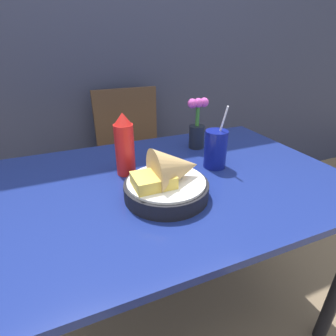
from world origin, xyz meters
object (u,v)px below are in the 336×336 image
chair_far_window (132,151)px  drink_cup (215,150)px  ketchup_bottle (125,145)px  food_basket (169,180)px  flower_vase (197,127)px

chair_far_window → drink_cup: 0.81m
chair_far_window → drink_cup: bearing=-79.7°
ketchup_bottle → drink_cup: bearing=-13.1°
drink_cup → food_basket: bearing=-152.2°
food_basket → flower_vase: flower_vase is taller
chair_far_window → food_basket: bearing=-97.0°
chair_far_window → flower_vase: (0.16, -0.54, 0.30)m
ketchup_bottle → flower_vase: ketchup_bottle is taller
chair_far_window → ketchup_bottle: size_ratio=4.00×
chair_far_window → flower_vase: flower_vase is taller
chair_far_window → drink_cup: drink_cup is taller
ketchup_bottle → flower_vase: (0.36, 0.13, -0.01)m
flower_vase → food_basket: bearing=-129.4°
food_basket → ketchup_bottle: (-0.09, 0.20, 0.05)m
ketchup_bottle → food_basket: bearing=-67.4°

